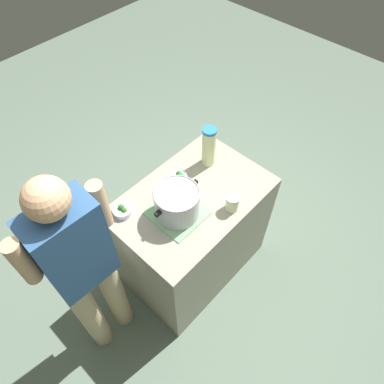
% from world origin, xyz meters
% --- Properties ---
extents(ground_plane, '(8.00, 8.00, 0.00)m').
position_xyz_m(ground_plane, '(0.00, 0.00, 0.00)').
color(ground_plane, slate).
extents(counter_slab, '(1.04, 0.69, 0.92)m').
position_xyz_m(counter_slab, '(0.00, 0.00, 0.46)').
color(counter_slab, gray).
rests_on(counter_slab, ground_plane).
extents(dish_cloth, '(0.31, 0.32, 0.01)m').
position_xyz_m(dish_cloth, '(0.15, 0.02, 0.92)').
color(dish_cloth, '#79AE7B').
rests_on(dish_cloth, counter_slab).
extents(cooking_pot, '(0.35, 0.28, 0.20)m').
position_xyz_m(cooking_pot, '(0.15, 0.02, 1.03)').
color(cooking_pot, '#B7B7BC').
rests_on(cooking_pot, dish_cloth).
extents(lemonade_pitcher, '(0.09, 0.09, 0.30)m').
position_xyz_m(lemonade_pitcher, '(-0.30, -0.13, 1.07)').
color(lemonade_pitcher, beige).
rests_on(lemonade_pitcher, counter_slab).
extents(mason_jar, '(0.09, 0.09, 0.11)m').
position_xyz_m(mason_jar, '(-0.10, 0.24, 0.98)').
color(mason_jar, beige).
rests_on(mason_jar, counter_slab).
extents(broccoli_bowl_front, '(0.12, 0.12, 0.07)m').
position_xyz_m(broccoli_bowl_front, '(0.39, -0.23, 0.94)').
color(broccoli_bowl_front, silver).
rests_on(broccoli_bowl_front, counter_slab).
extents(broccoli_bowl_center, '(0.10, 0.10, 0.08)m').
position_xyz_m(broccoli_bowl_center, '(-0.05, -0.16, 0.95)').
color(broccoli_bowl_center, silver).
rests_on(broccoli_bowl_center, counter_slab).
extents(person_cook, '(0.50, 0.21, 1.70)m').
position_xyz_m(person_cook, '(0.79, -0.07, 0.94)').
color(person_cook, tan).
rests_on(person_cook, ground_plane).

